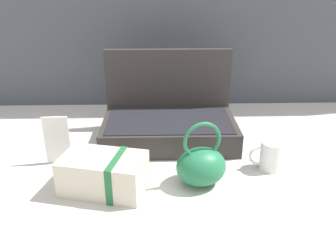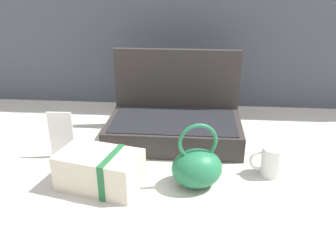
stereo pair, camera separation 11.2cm
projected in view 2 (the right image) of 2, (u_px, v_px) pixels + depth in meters
ground_plane at (166, 161)px, 1.20m from camera, size 6.00×6.00×0.00m
open_suitcase at (175, 121)px, 1.33m from camera, size 0.49×0.30×0.32m
teal_pouch_handbag at (197, 167)px, 1.04m from camera, size 0.18×0.16×0.20m
cream_toiletry_bag at (101, 170)px, 1.04m from camera, size 0.27×0.19×0.11m
coffee_mug at (272, 161)px, 1.10m from camera, size 0.11×0.07×0.10m
info_card_left at (61, 135)px, 1.19m from camera, size 0.08×0.01×0.17m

